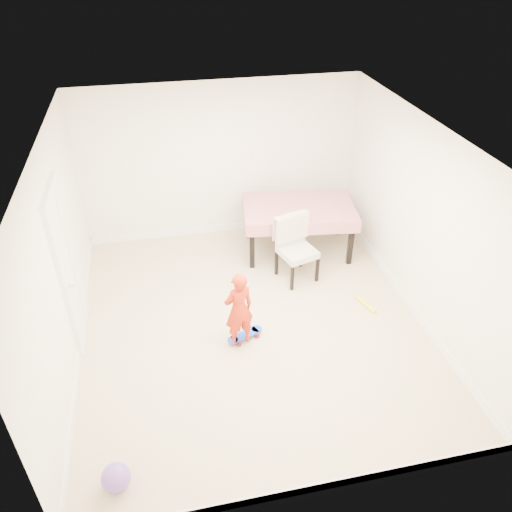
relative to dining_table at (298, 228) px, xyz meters
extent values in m
plane|color=#C9B58C|center=(-1.10, -1.63, -0.41)|extent=(5.00, 5.00, 0.00)
cube|color=white|center=(-1.10, -1.63, 2.17)|extent=(4.50, 5.00, 0.04)
cube|color=white|center=(-1.10, 0.85, 0.89)|extent=(4.50, 0.04, 2.60)
cube|color=white|center=(-1.10, -4.11, 0.89)|extent=(4.50, 0.04, 2.60)
cube|color=white|center=(-3.33, -1.63, 0.89)|extent=(0.04, 5.00, 2.60)
cube|color=white|center=(1.13, -1.63, 0.89)|extent=(0.04, 5.00, 2.60)
cube|color=white|center=(-3.32, -1.33, 0.62)|extent=(0.11, 0.94, 2.11)
cube|color=white|center=(-1.10, 0.86, -0.35)|extent=(4.50, 0.02, 0.12)
cube|color=white|center=(-1.10, -4.12, -0.35)|extent=(4.50, 0.02, 0.12)
cube|color=white|center=(-3.34, -1.63, -0.35)|extent=(0.02, 5.00, 0.12)
cube|color=white|center=(1.14, -1.63, -0.35)|extent=(0.02, 5.00, 0.12)
imported|color=red|center=(-1.33, -1.98, 0.12)|extent=(0.44, 0.35, 1.06)
sphere|color=#7E50C1|center=(-2.85, -3.67, -0.27)|extent=(0.28, 0.28, 0.28)
cylinder|color=#FFF81A|center=(0.56, -1.61, -0.38)|extent=(0.18, 0.40, 0.06)
camera|label=1|loc=(-2.12, -6.64, 4.14)|focal=35.00mm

